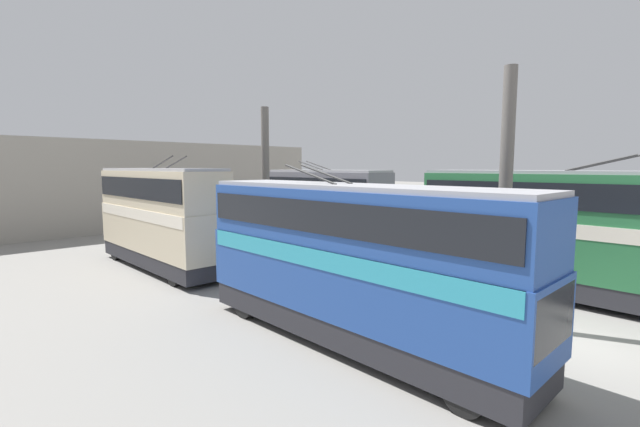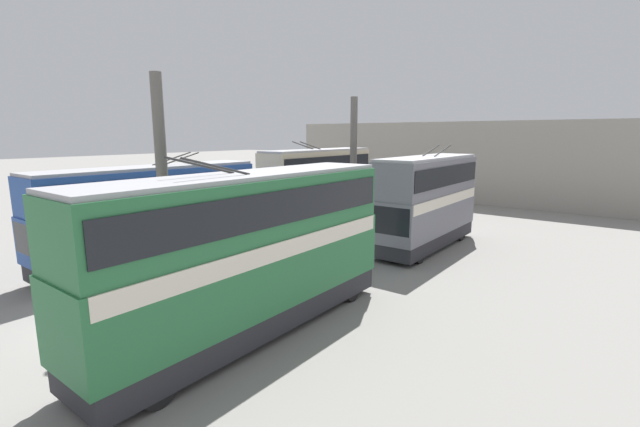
# 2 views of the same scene
# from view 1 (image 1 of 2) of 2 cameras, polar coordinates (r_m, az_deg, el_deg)

# --- Properties ---
(ground_plane) EXTENTS (240.00, 240.00, 0.00)m
(ground_plane) POSITION_cam_1_polar(r_m,az_deg,el_deg) (15.75, 31.39, -14.86)
(ground_plane) COLOR gray
(depot_back_wall) EXTENTS (0.50, 36.00, 7.63)m
(depot_back_wall) POSITION_cam_1_polar(r_m,az_deg,el_deg) (39.73, -22.62, 3.42)
(depot_back_wall) COLOR gray
(depot_back_wall) RESTS_ON ground_plane
(support_column_near) EXTENTS (0.78, 0.78, 8.71)m
(support_column_near) POSITION_cam_1_polar(r_m,az_deg,el_deg) (15.61, 23.41, 1.32)
(support_column_near) COLOR #605B56
(support_column_near) RESTS_ON ground_plane
(support_column_far) EXTENTS (0.78, 0.78, 8.71)m
(support_column_far) POSITION_cam_1_polar(r_m,az_deg,el_deg) (24.13, -7.24, 3.33)
(support_column_far) COLOR #605B56
(support_column_far) RESTS_ON ground_plane
(bus_left_near) EXTENTS (11.42, 2.54, 5.89)m
(bus_left_near) POSITION_cam_1_polar(r_m,az_deg,el_deg) (20.28, 29.05, -1.45)
(bus_left_near) COLOR black
(bus_left_near) RESTS_ON ground_plane
(bus_left_far) EXTENTS (9.04, 2.54, 5.85)m
(bus_left_far) POSITION_cam_1_polar(r_m,az_deg,el_deg) (27.50, 0.86, 1.08)
(bus_left_far) COLOR black
(bus_left_far) RESTS_ON ground_plane
(bus_right_mid) EXTENTS (11.50, 2.54, 5.52)m
(bus_right_mid) POSITION_cam_1_polar(r_m,az_deg,el_deg) (13.00, 4.10, -5.45)
(bus_right_mid) COLOR black
(bus_right_mid) RESTS_ON ground_plane
(bus_right_far) EXTENTS (10.67, 2.54, 5.97)m
(bus_right_far) POSITION_cam_1_polar(r_m,az_deg,el_deg) (24.19, -20.56, 0.17)
(bus_right_far) COLOR black
(bus_right_far) RESTS_ON ground_plane
(person_aisle_midway) EXTENTS (0.48, 0.45, 1.78)m
(person_aisle_midway) POSITION_cam_1_polar(r_m,az_deg,el_deg) (21.50, -2.47, -5.80)
(person_aisle_midway) COLOR #473D33
(person_aisle_midway) RESTS_ON ground_plane
(person_by_left_row) EXTENTS (0.47, 0.46, 1.68)m
(person_by_left_row) POSITION_cam_1_polar(r_m,az_deg,el_deg) (19.37, 21.99, -7.79)
(person_by_left_row) COLOR #2D2D33
(person_by_left_row) RESTS_ON ground_plane
(person_aisle_foreground) EXTENTS (0.48, 0.40, 1.62)m
(person_aisle_foreground) POSITION_cam_1_polar(r_m,az_deg,el_deg) (15.05, 22.47, -11.95)
(person_aisle_foreground) COLOR #384251
(person_aisle_foreground) RESTS_ON ground_plane
(person_by_right_row) EXTENTS (0.43, 0.26, 1.62)m
(person_by_right_row) POSITION_cam_1_polar(r_m,az_deg,el_deg) (16.28, 6.31, -10.12)
(person_by_right_row) COLOR #384251
(person_by_right_row) RESTS_ON ground_plane
(oil_drum) EXTENTS (0.55, 0.55, 0.83)m
(oil_drum) POSITION_cam_1_polar(r_m,az_deg,el_deg) (18.64, 22.76, -9.87)
(oil_drum) COLOR #235638
(oil_drum) RESTS_ON ground_plane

